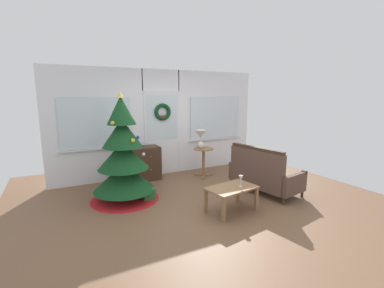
{
  "coord_description": "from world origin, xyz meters",
  "views": [
    {
      "loc": [
        -2.33,
        -4.07,
        1.96
      ],
      "look_at": [
        0.05,
        0.55,
        1.0
      ],
      "focal_mm": 25.08,
      "sensor_mm": 36.0,
      "label": 1
    }
  ],
  "objects": [
    {
      "name": "coffee_table",
      "position": [
        0.23,
        -0.56,
        0.36
      ],
      "size": [
        0.91,
        0.64,
        0.43
      ],
      "color": "#8E6642",
      "rests_on": "ground"
    },
    {
      "name": "side_table",
      "position": [
        0.79,
        1.38,
        0.49
      ],
      "size": [
        0.5,
        0.48,
        0.7
      ],
      "color": "#8E6642",
      "rests_on": "ground"
    },
    {
      "name": "back_wall_with_door",
      "position": [
        0.0,
        2.08,
        1.28
      ],
      "size": [
        5.2,
        0.19,
        2.55
      ],
      "color": "white",
      "rests_on": "ground"
    },
    {
      "name": "table_lamp",
      "position": [
        0.73,
        1.42,
        0.98
      ],
      "size": [
        0.28,
        0.28,
        0.44
      ],
      "color": "silver",
      "rests_on": "side_table"
    },
    {
      "name": "ground_plane",
      "position": [
        0.0,
        0.0,
        0.0
      ],
      "size": [
        6.76,
        6.76,
        0.0
      ],
      "primitive_type": "plane",
      "color": "brown"
    },
    {
      "name": "christmas_tree",
      "position": [
        -1.25,
        0.8,
        0.76
      ],
      "size": [
        1.27,
        1.27,
        2.02
      ],
      "color": "#4C331E",
      "rests_on": "ground"
    },
    {
      "name": "gift_box",
      "position": [
        -0.86,
        0.58,
        0.12
      ],
      "size": [
        0.23,
        0.21,
        0.23
      ],
      "primitive_type": "cube",
      "color": "#266633",
      "rests_on": "ground"
    },
    {
      "name": "settee_sofa",
      "position": [
        1.3,
        -0.09,
        0.38
      ],
      "size": [
        0.92,
        1.53,
        0.96
      ],
      "color": "#3D281C",
      "rests_on": "ground"
    },
    {
      "name": "dresser_cabinet",
      "position": [
        -0.66,
        1.79,
        0.39
      ],
      "size": [
        0.92,
        0.47,
        0.78
      ],
      "color": "#3D281C",
      "rests_on": "ground"
    },
    {
      "name": "wine_glass",
      "position": [
        0.38,
        -0.6,
        0.57
      ],
      "size": [
        0.08,
        0.08,
        0.2
      ],
      "color": "silver",
      "rests_on": "coffee_table"
    }
  ]
}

